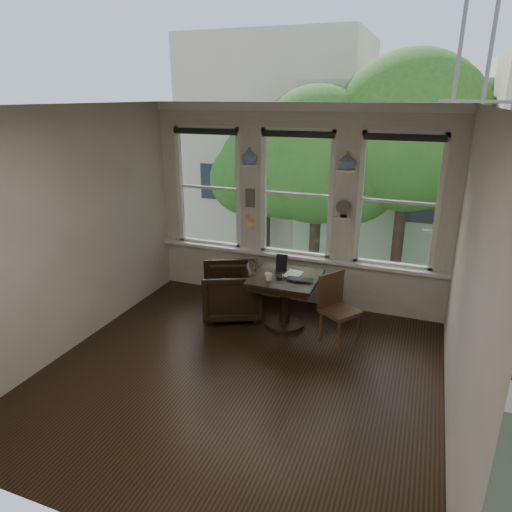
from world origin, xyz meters
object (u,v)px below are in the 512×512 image
at_px(mug, 268,277).
at_px(laptop, 299,281).
at_px(side_chair_right, 340,311).
at_px(table, 285,301).
at_px(armchair_left, 231,291).

bearing_deg(mug, laptop, 10.19).
bearing_deg(side_chair_right, laptop, 120.20).
bearing_deg(table, laptop, -31.86).
bearing_deg(table, armchair_left, 178.39).
bearing_deg(laptop, armchair_left, 168.96).
distance_m(side_chair_right, laptop, 0.66).
distance_m(side_chair_right, mug, 1.04).
bearing_deg(laptop, side_chair_right, -7.23).
relative_size(table, armchair_left, 1.07).
bearing_deg(table, side_chair_right, -13.32).
height_order(armchair_left, side_chair_right, side_chair_right).
bearing_deg(table, mug, -129.48).
bearing_deg(side_chair_right, armchair_left, 117.73).
height_order(side_chair_right, laptop, side_chair_right).
xyz_separation_m(table, laptop, (0.23, -0.14, 0.39)).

